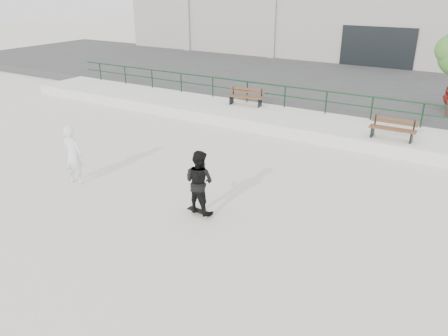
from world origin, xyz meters
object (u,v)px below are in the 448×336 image
Objects in this scene: skateboard at (200,212)px; standing_skater at (199,182)px; bench_left at (246,97)px; seated_skater at (73,155)px; bench_right at (393,129)px.

standing_skater is (0.00, 0.00, 0.91)m from skateboard.
standing_skater is at bearing -78.35° from bench_left.
skateboard is 0.91m from standing_skater.
seated_skater is (-4.55, -0.33, 0.88)m from skateboard.
standing_skater is (3.64, -9.33, 0.09)m from bench_left.
seated_skater reaches higher than bench_right.
bench_right is 0.89× the size of seated_skater.
seated_skater reaches higher than standing_skater.
bench_right is at bearing -21.83° from bench_left.
skateboard is at bearing -114.28° from bench_right.
bench_left is 2.24× the size of skateboard.
standing_skater is 0.94× the size of seated_skater.
bench_right is at bearing -108.69° from standing_skater.
bench_left is 10.02m from standing_skater.
bench_left is 9.70m from seated_skater.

